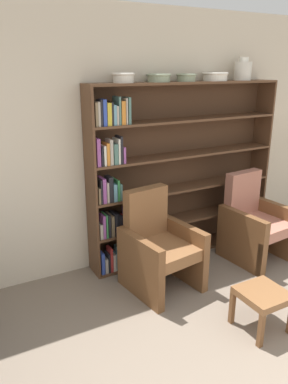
{
  "coord_description": "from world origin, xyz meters",
  "views": [
    {
      "loc": [
        -2.01,
        -0.72,
        2.15
      ],
      "look_at": [
        -0.31,
        2.43,
        0.95
      ],
      "focal_mm": 35.0,
      "sensor_mm": 36.0,
      "label": 1
    }
  ],
  "objects": [
    {
      "name": "bowl_stoneware",
      "position": [
        0.01,
        2.72,
        2.05
      ],
      "size": [
        0.25,
        0.25,
        0.08
      ],
      "color": "gray",
      "rests_on": "bookshelf"
    },
    {
      "name": "footstool",
      "position": [
        0.15,
        1.19,
        0.3
      ],
      "size": [
        0.38,
        0.38,
        0.36
      ],
      "color": "brown",
      "rests_on": "ground"
    },
    {
      "name": "bookshelf",
      "position": [
        0.17,
        2.74,
        0.97
      ],
      "size": [
        2.33,
        0.3,
        2.0
      ],
      "color": "brown",
      "rests_on": "ground"
    },
    {
      "name": "armchair_cushioned",
      "position": [
        1.02,
        2.2,
        0.42
      ],
      "size": [
        0.7,
        0.74,
        0.99
      ],
      "rotation": [
        0.0,
        0.0,
        3.23
      ],
      "color": "brown",
      "rests_on": "ground"
    },
    {
      "name": "armchair_leather",
      "position": [
        -0.27,
        2.2,
        0.42
      ],
      "size": [
        0.73,
        0.76,
        0.99
      ],
      "rotation": [
        0.0,
        0.0,
        3.28
      ],
      "color": "brown",
      "rests_on": "ground"
    },
    {
      "name": "bowl_copper",
      "position": [
        0.74,
        2.72,
        2.05
      ],
      "size": [
        0.29,
        0.29,
        0.09
      ],
      "color": "silver",
      "rests_on": "bookshelf"
    },
    {
      "name": "vase_tall",
      "position": [
        1.14,
        2.72,
        2.11
      ],
      "size": [
        0.2,
        0.2,
        0.25
      ],
      "color": "silver",
      "rests_on": "bookshelf"
    },
    {
      "name": "bowl_sage",
      "position": [
        0.35,
        2.72,
        2.05
      ],
      "size": [
        0.22,
        0.22,
        0.08
      ],
      "color": "gray",
      "rests_on": "bookshelf"
    },
    {
      "name": "wall_back",
      "position": [
        0.0,
        2.91,
        1.38
      ],
      "size": [
        12.0,
        0.06,
        2.75
      ],
      "color": "beige",
      "rests_on": "ground"
    },
    {
      "name": "bowl_olive",
      "position": [
        -0.39,
        2.72,
        2.05
      ],
      "size": [
        0.23,
        0.23,
        0.09
      ],
      "color": "silver",
      "rests_on": "bookshelf"
    }
  ]
}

